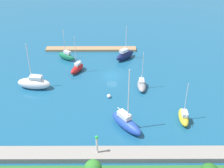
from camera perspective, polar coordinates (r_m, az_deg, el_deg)
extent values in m
plane|color=#19567F|center=(75.37, -0.01, 1.58)|extent=(160.00, 160.00, 0.00)
cube|color=#997A56|center=(88.19, -3.96, 6.61)|extent=(25.99, 2.42, 0.66)
cube|color=gray|center=(53.43, 0.07, -13.14)|extent=(73.23, 3.12, 1.06)
cylinder|color=silver|center=(51.98, -2.85, -11.49)|extent=(0.36, 0.36, 3.20)
sphere|color=green|center=(50.72, -2.91, -9.98)|extent=(0.56, 0.56, 0.56)
sphere|color=#337F2D|center=(46.52, -3.58, -15.57)|extent=(2.65, 2.65, 2.65)
ellipsoid|color=gray|center=(70.52, 5.59, -0.24)|extent=(2.12, 5.48, 1.55)
cube|color=silver|center=(70.34, 5.62, 0.66)|extent=(1.23, 1.99, 0.50)
cylinder|color=silver|center=(67.87, 5.81, 2.98)|extent=(0.13, 0.13, 7.85)
cylinder|color=silver|center=(70.48, 5.62, 1.11)|extent=(0.18, 2.24, 0.10)
ellipsoid|color=red|center=(77.03, -6.60, 2.87)|extent=(3.85, 5.33, 1.84)
cube|color=silver|center=(76.72, -6.49, 3.82)|extent=(1.73, 2.10, 0.66)
cylinder|color=silver|center=(74.54, -6.95, 6.09)|extent=(0.12, 0.12, 8.05)
cylinder|color=silver|center=(76.77, -6.36, 4.26)|extent=(1.07, 1.91, 0.10)
ellipsoid|color=#141E4C|center=(82.69, 2.45, 5.41)|extent=(5.87, 5.78, 2.24)
cube|color=silver|center=(81.66, 2.23, 6.27)|extent=(2.44, 2.42, 0.85)
cylinder|color=silver|center=(80.86, 2.69, 8.46)|extent=(0.15, 0.15, 7.18)
cylinder|color=silver|center=(81.01, 1.95, 6.50)|extent=(2.12, 2.07, 0.12)
ellipsoid|color=white|center=(72.12, -14.50, 0.11)|extent=(7.99, 3.57, 2.67)
cube|color=silver|center=(71.05, -14.21, 1.23)|extent=(2.95, 1.92, 0.71)
cylinder|color=silver|center=(69.51, -15.42, 4.06)|extent=(0.19, 0.19, 8.59)
cylinder|color=silver|center=(70.67, -13.99, 1.57)|extent=(2.72, 0.48, 0.15)
ellipsoid|color=yellow|center=(61.99, 13.33, -6.13)|extent=(1.98, 5.39, 1.86)
cube|color=silver|center=(60.86, 13.55, -5.40)|extent=(1.15, 1.95, 0.80)
cylinder|color=silver|center=(59.64, 13.81, -2.68)|extent=(0.13, 0.13, 6.89)
cylinder|color=silver|center=(60.08, 13.71, -5.33)|extent=(0.18, 2.55, 0.10)
ellipsoid|color=#2347B2|center=(58.59, 2.70, -7.44)|extent=(6.81, 7.72, 2.29)
cube|color=silver|center=(57.93, 2.33, -5.89)|extent=(2.89, 3.13, 0.97)
cylinder|color=silver|center=(54.34, 3.15, -2.30)|extent=(0.19, 0.19, 10.95)
cylinder|color=silver|center=(57.82, 2.04, -5.17)|extent=(1.99, 2.46, 0.15)
ellipsoid|color=#19724C|center=(83.27, -8.62, 5.16)|extent=(5.17, 3.99, 1.99)
cube|color=silver|center=(82.41, -8.47, 5.95)|extent=(2.05, 1.75, 0.76)
cylinder|color=silver|center=(81.53, -9.01, 7.94)|extent=(0.12, 0.12, 6.78)
cylinder|color=silver|center=(81.95, -8.29, 6.22)|extent=(1.84, 1.19, 0.10)
sphere|color=white|center=(67.12, -0.60, -2.29)|extent=(0.87, 0.87, 0.87)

